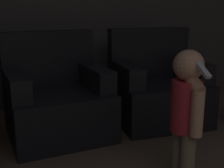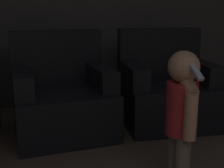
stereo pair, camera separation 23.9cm
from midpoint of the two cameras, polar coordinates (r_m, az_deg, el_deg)
armchair_middle at (r=2.93m, az=-6.72°, el=-2.72°), size 0.92×0.85×0.94m
armchair_right at (r=3.25m, az=11.85°, el=-1.24°), size 0.95×0.88×0.94m
person_toddler at (r=2.06m, az=15.94°, el=-4.43°), size 0.20×0.35×0.91m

